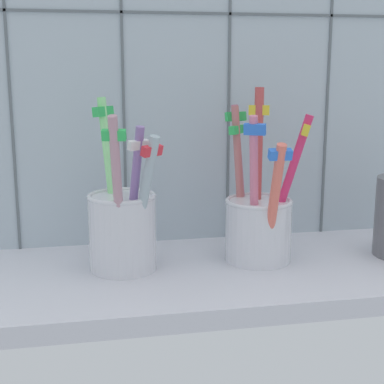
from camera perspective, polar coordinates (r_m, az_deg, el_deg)
The scene contains 4 objects.
counter_slab at distance 63.54cm, azimuth 0.28°, elevation -8.41°, with size 64.00×22.00×2.00cm, color silver.
tile_wall_back at distance 71.21cm, azimuth -1.64°, elevation 11.53°, with size 64.00×2.20×45.00cm.
toothbrush_cup_left at distance 62.09cm, azimuth -6.80°, elevation -3.28°, with size 7.69×9.63×18.30cm.
toothbrush_cup_right at distance 65.09cm, azimuth 6.55°, elevation -2.69°, with size 9.28×11.95×19.21cm.
Camera 1 is at (-11.71, -58.23, 23.57)cm, focal length 54.26 mm.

